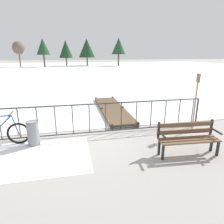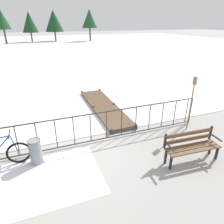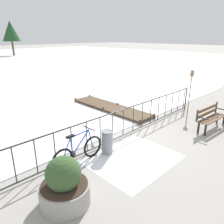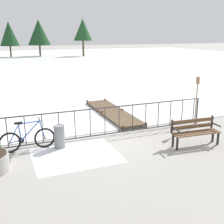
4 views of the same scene
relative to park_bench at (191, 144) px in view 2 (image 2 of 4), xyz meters
The scene contains 12 objects.
ground_plane 3.52m from the park_bench, 148.53° to the left, with size 160.00×160.00×0.00m, color #9E9991.
frozen_pond 30.37m from the park_bench, 95.62° to the left, with size 80.00×56.00×0.03m, color white.
snow_patch 3.92m from the park_bench, behind, with size 2.52×2.05×0.01m, color white.
railing_fence 3.49m from the park_bench, 148.53° to the left, with size 9.06×0.06×1.07m.
park_bench is the anchor object (origin of this frame).
trash_bin 4.37m from the park_bench, 161.13° to the left, with size 0.35×0.35×0.73m.
oar_upright 2.00m from the park_bench, 51.68° to the left, with size 0.04×0.16×1.98m.
wooden_dock 4.52m from the park_bench, 104.40° to the left, with size 1.10×4.59×0.20m.
tree_centre 40.22m from the park_bench, 95.20° to the left, with size 2.88×2.88×5.31m.
tree_east_mid 39.35m from the park_bench, 101.79° to the left, with size 2.65×2.65×5.53m.
tree_far_east 40.27m from the park_bench, 88.81° to the left, with size 3.53×3.53×5.69m.
tree_extra 38.90m from the park_bench, 78.95° to the left, with size 3.00×3.00×5.81m.
Camera 2 is at (-0.81, -5.46, 3.67)m, focal length 31.98 mm.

